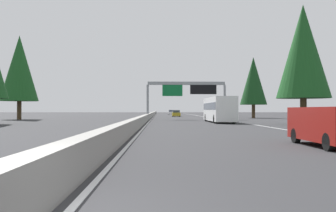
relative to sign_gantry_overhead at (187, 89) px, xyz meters
name	(u,v)px	position (x,y,z in m)	size (l,w,h in m)	color
ground_plane	(151,119)	(6.40, 6.04, -4.81)	(320.00, 320.00, 0.00)	#2D2D30
median_barrier	(151,115)	(26.40, 6.34, -4.36)	(180.00, 0.56, 0.90)	gray
shoulder_stripe_right	(208,117)	(16.40, -5.48, -4.81)	(160.00, 0.16, 0.01)	silver
shoulder_stripe_median	(153,117)	(16.40, 5.79, -4.81)	(160.00, 0.16, 0.01)	silver
sign_gantry_overhead	(187,89)	(0.00, 0.00, 0.00)	(0.50, 12.68, 6.05)	gray
minivan_far_center	(330,124)	(-43.13, -2.90, -3.86)	(5.00, 1.95, 1.69)	maroon
bus_far_left	(219,109)	(-12.43, -3.04, -3.09)	(11.50, 2.55, 3.10)	white
sedan_mid_left	(176,114)	(25.37, 0.68, -4.13)	(4.40, 1.80, 1.47)	#AD931E
sedan_distant_a	(171,112)	(65.42, 0.66, -4.13)	(4.40, 1.80, 1.47)	white
conifer_right_near	(303,51)	(-20.40, -10.66, 2.89)	(5.57, 5.57, 12.66)	#4C3823
conifer_right_mid	(253,81)	(10.66, -13.32, 2.20)	(5.08, 5.08, 11.53)	#4C3823
conifer_left_mid	(19,68)	(0.72, 26.89, 3.39)	(5.93, 5.93, 13.49)	#4C3823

